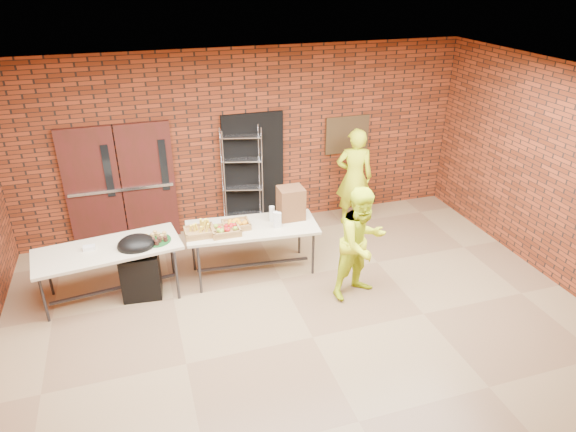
{
  "coord_description": "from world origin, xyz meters",
  "views": [
    {
      "loc": [
        -1.91,
        -4.98,
        4.44
      ],
      "look_at": [
        0.1,
        1.4,
        1.1
      ],
      "focal_mm": 32.0,
      "sensor_mm": 36.0,
      "label": 1
    }
  ],
  "objects_px": {
    "volunteer_woman": "(354,177)",
    "volunteer_man": "(362,243)",
    "wire_rack": "(242,180)",
    "table_right": "(252,230)",
    "coffee_dispenser": "(291,203)",
    "covered_grill": "(140,266)",
    "table_left": "(108,252)"
  },
  "relations": [
    {
      "from": "covered_grill",
      "to": "volunteer_woman",
      "type": "xyz_separation_m",
      "value": [
        3.9,
        1.23,
        0.42
      ]
    },
    {
      "from": "table_left",
      "to": "volunteer_man",
      "type": "xyz_separation_m",
      "value": [
        3.46,
        -0.98,
        0.09
      ]
    },
    {
      "from": "table_right",
      "to": "volunteer_woman",
      "type": "distance_m",
      "value": 2.47
    },
    {
      "from": "wire_rack",
      "to": "table_right",
      "type": "xyz_separation_m",
      "value": [
        -0.21,
        -1.53,
        -0.21
      ]
    },
    {
      "from": "table_right",
      "to": "volunteer_woman",
      "type": "relative_size",
      "value": 1.12
    },
    {
      "from": "volunteer_woman",
      "to": "volunteer_man",
      "type": "relative_size",
      "value": 1.08
    },
    {
      "from": "volunteer_man",
      "to": "coffee_dispenser",
      "type": "bearing_deg",
      "value": 105.58
    },
    {
      "from": "table_left",
      "to": "covered_grill",
      "type": "relative_size",
      "value": 2.11
    },
    {
      "from": "wire_rack",
      "to": "table_left",
      "type": "distance_m",
      "value": 2.8
    },
    {
      "from": "coffee_dispenser",
      "to": "volunteer_man",
      "type": "xyz_separation_m",
      "value": [
        0.7,
        -1.12,
        -0.23
      ]
    },
    {
      "from": "table_left",
      "to": "volunteer_man",
      "type": "height_order",
      "value": "volunteer_man"
    },
    {
      "from": "volunteer_woman",
      "to": "table_right",
      "type": "bearing_deg",
      "value": 45.23
    },
    {
      "from": "wire_rack",
      "to": "covered_grill",
      "type": "bearing_deg",
      "value": -124.92
    },
    {
      "from": "volunteer_woman",
      "to": "volunteer_man",
      "type": "distance_m",
      "value": 2.31
    },
    {
      "from": "table_right",
      "to": "coffee_dispenser",
      "type": "height_order",
      "value": "coffee_dispenser"
    },
    {
      "from": "table_right",
      "to": "coffee_dispenser",
      "type": "relative_size",
      "value": 4.04
    },
    {
      "from": "table_left",
      "to": "table_right",
      "type": "distance_m",
      "value": 2.1
    },
    {
      "from": "table_right",
      "to": "volunteer_man",
      "type": "relative_size",
      "value": 1.22
    },
    {
      "from": "table_right",
      "to": "volunteer_woman",
      "type": "bearing_deg",
      "value": 32.37
    },
    {
      "from": "wire_rack",
      "to": "volunteer_man",
      "type": "xyz_separation_m",
      "value": [
        1.15,
        -2.56,
        -0.11
      ]
    },
    {
      "from": "table_left",
      "to": "wire_rack",
      "type": "bearing_deg",
      "value": 26.73
    },
    {
      "from": "table_left",
      "to": "covered_grill",
      "type": "bearing_deg",
      "value": -17.69
    },
    {
      "from": "table_left",
      "to": "table_right",
      "type": "relative_size",
      "value": 1.01
    },
    {
      "from": "volunteer_woman",
      "to": "table_left",
      "type": "bearing_deg",
      "value": 33.34
    },
    {
      "from": "wire_rack",
      "to": "table_right",
      "type": "bearing_deg",
      "value": -83.34
    },
    {
      "from": "wire_rack",
      "to": "volunteer_woman",
      "type": "height_order",
      "value": "wire_rack"
    },
    {
      "from": "wire_rack",
      "to": "table_right",
      "type": "height_order",
      "value": "wire_rack"
    },
    {
      "from": "coffee_dispenser",
      "to": "volunteer_man",
      "type": "distance_m",
      "value": 1.34
    },
    {
      "from": "table_left",
      "to": "coffee_dispenser",
      "type": "height_order",
      "value": "coffee_dispenser"
    },
    {
      "from": "volunteer_woman",
      "to": "covered_grill",
      "type": "bearing_deg",
      "value": 35.75
    },
    {
      "from": "table_left",
      "to": "table_right",
      "type": "height_order",
      "value": "table_left"
    },
    {
      "from": "wire_rack",
      "to": "coffee_dispenser",
      "type": "height_order",
      "value": "wire_rack"
    }
  ]
}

